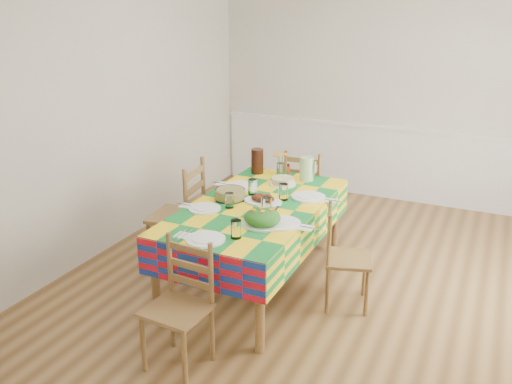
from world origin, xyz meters
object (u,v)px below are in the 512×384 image
Objects in this scene: tea_pitcher at (257,161)px; chair_left at (181,216)px; chair_near at (180,307)px; chair_right at (343,258)px; chair_far at (305,193)px; meat_platter at (263,199)px; green_pitcher at (307,169)px; dining_table at (256,213)px.

chair_left is at bearing -117.23° from tea_pitcher.
tea_pitcher is 0.27× the size of chair_near.
chair_near is at bearing 130.24° from chair_right.
tea_pitcher is at bearing 145.24° from chair_left.
chair_far is at bearing 49.35° from tea_pitcher.
meat_platter is 0.84m from chair_right.
chair_left is (-0.77, -1.21, 0.05)m from chair_far.
green_pitcher is 2.06m from chair_near.
chair_far is (0.00, 1.22, -0.21)m from dining_table.
dining_table is at bearing -113.25° from meat_platter.
tea_pitcher is at bearing 114.40° from dining_table.
chair_near is at bearing -89.86° from dining_table.
chair_far reaches higher than chair_near.
tea_pitcher is 0.29× the size of chair_right.
chair_far is (-0.03, 1.15, -0.32)m from meat_platter.
chair_near reaches higher than meat_platter.
meat_platter is 0.74m from green_pitcher.
dining_table is 5.75× the size of meat_platter.
chair_near is (-0.16, -2.01, -0.43)m from green_pitcher.
tea_pitcher is at bearing 104.22° from chair_near.
tea_pitcher is 0.96m from chair_left.
tea_pitcher reaches higher than chair_far.
dining_table is at bearing 87.45° from chair_far.
tea_pitcher is 0.69m from chair_far.
green_pitcher is (0.13, 0.72, 0.09)m from meat_platter.
chair_left reaches higher than dining_table.
tea_pitcher is (-0.52, 0.01, 0.01)m from green_pitcher.
green_pitcher is 1.11m from chair_right.
meat_platter is 0.36× the size of chair_far.
chair_far is at bearing 110.16° from green_pitcher.
chair_right is (0.78, -1.23, -0.05)m from chair_far.
meat_platter is at bearing 66.75° from dining_table.
dining_table is at bearing 94.12° from chair_near.
tea_pitcher reaches higher than dining_table.
chair_left is at bearing -139.84° from green_pitcher.
green_pitcher is at bearing 89.52° from chair_near.
dining_table is 2.16× the size of chair_near.
meat_platter is 0.40× the size of chair_right.
chair_left reaches higher than chair_far.
chair_left reaches higher than chair_right.
chair_right is (0.75, -0.08, -0.36)m from meat_platter.
chair_left is at bearing 179.53° from dining_table.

